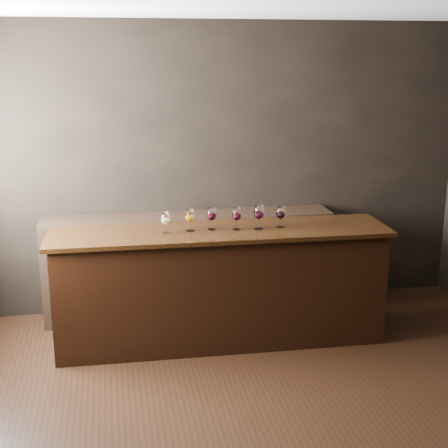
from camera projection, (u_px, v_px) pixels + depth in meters
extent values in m
plane|color=black|center=(271.00, 423.00, 4.34)|extent=(5.00, 5.00, 0.00)
cube|color=black|center=(216.00, 168.00, 6.11)|extent=(5.00, 0.02, 2.80)
cube|color=black|center=(220.00, 288.00, 5.47)|extent=(2.84, 0.68, 0.99)
cube|color=black|center=(220.00, 232.00, 5.34)|extent=(2.94, 0.75, 0.04)
cube|color=black|center=(189.00, 264.00, 6.08)|extent=(2.77, 0.40, 1.00)
cylinder|color=white|center=(166.00, 233.00, 5.24)|extent=(0.06, 0.06, 0.00)
cylinder|color=white|center=(166.00, 229.00, 5.23)|extent=(0.01, 0.01, 0.07)
ellipsoid|color=white|center=(165.00, 218.00, 5.20)|extent=(0.08, 0.08, 0.11)
cylinder|color=white|center=(165.00, 213.00, 5.19)|extent=(0.06, 0.06, 0.01)
ellipsoid|color=#D9D97F|center=(165.00, 221.00, 5.21)|extent=(0.06, 0.06, 0.05)
cylinder|color=white|center=(190.00, 231.00, 5.30)|extent=(0.07, 0.07, 0.00)
cylinder|color=white|center=(190.00, 226.00, 5.29)|extent=(0.01, 0.01, 0.07)
ellipsoid|color=white|center=(190.00, 216.00, 5.27)|extent=(0.08, 0.08, 0.11)
cylinder|color=white|center=(190.00, 210.00, 5.25)|extent=(0.06, 0.06, 0.01)
ellipsoid|color=#B4660E|center=(190.00, 218.00, 5.27)|extent=(0.06, 0.06, 0.05)
cylinder|color=white|center=(212.00, 229.00, 5.35)|extent=(0.07, 0.07, 0.00)
cylinder|color=white|center=(212.00, 225.00, 5.34)|extent=(0.01, 0.01, 0.07)
ellipsoid|color=white|center=(212.00, 214.00, 5.31)|extent=(0.08, 0.08, 0.12)
cylinder|color=white|center=(212.00, 208.00, 5.30)|extent=(0.06, 0.06, 0.01)
ellipsoid|color=black|center=(212.00, 216.00, 5.32)|extent=(0.07, 0.07, 0.05)
cylinder|color=white|center=(237.00, 229.00, 5.34)|extent=(0.07, 0.07, 0.00)
cylinder|color=white|center=(237.00, 225.00, 5.33)|extent=(0.01, 0.01, 0.07)
ellipsoid|color=white|center=(237.00, 214.00, 5.30)|extent=(0.08, 0.08, 0.12)
cylinder|color=white|center=(237.00, 208.00, 5.29)|extent=(0.06, 0.06, 0.01)
ellipsoid|color=black|center=(237.00, 216.00, 5.31)|extent=(0.07, 0.07, 0.05)
cylinder|color=white|center=(259.00, 229.00, 5.36)|extent=(0.08, 0.08, 0.00)
cylinder|color=white|center=(259.00, 224.00, 5.35)|extent=(0.01, 0.01, 0.08)
ellipsoid|color=white|center=(259.00, 212.00, 5.32)|extent=(0.09, 0.09, 0.13)
cylinder|color=white|center=(259.00, 205.00, 5.31)|extent=(0.07, 0.07, 0.01)
ellipsoid|color=black|center=(259.00, 214.00, 5.33)|extent=(0.07, 0.07, 0.06)
cylinder|color=white|center=(280.00, 227.00, 5.41)|extent=(0.07, 0.07, 0.00)
cylinder|color=white|center=(280.00, 223.00, 5.40)|extent=(0.01, 0.01, 0.07)
ellipsoid|color=white|center=(281.00, 213.00, 5.38)|extent=(0.08, 0.08, 0.11)
cylinder|color=white|center=(281.00, 207.00, 5.36)|extent=(0.06, 0.06, 0.01)
ellipsoid|color=black|center=(281.00, 215.00, 5.38)|extent=(0.06, 0.06, 0.05)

